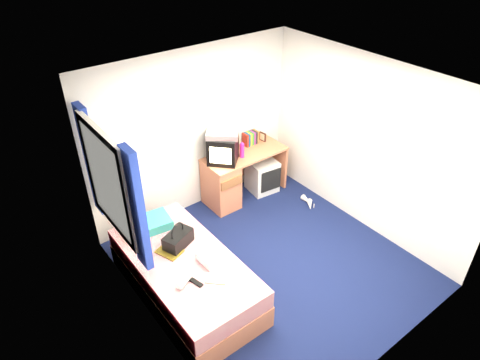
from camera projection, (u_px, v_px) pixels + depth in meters
ground at (271, 264)px, 5.51m from camera, size 3.40×3.40×0.00m
room_shell at (276, 169)px, 4.71m from camera, size 3.40×3.40×3.40m
bed at (186, 276)px, 4.98m from camera, size 1.01×2.00×0.54m
pillow at (148, 224)px, 5.24m from camera, size 0.58×0.41×0.12m
desk at (230, 178)px, 6.44m from camera, size 1.30×0.55×0.75m
storage_cube at (262, 175)px, 6.78m from camera, size 0.46×0.46×0.52m
crt_tv at (223, 149)px, 6.08m from camera, size 0.55×0.55×0.40m
vcr at (223, 134)px, 5.95m from camera, size 0.54×0.53×0.08m
book_row at (251, 138)px, 6.57m from camera, size 0.24×0.13×0.20m
picture_frame at (263, 137)px, 6.67m from camera, size 0.04×0.12×0.14m
pink_water_bottle at (242, 151)px, 6.24m from camera, size 0.08×0.08×0.21m
aerosol_can at (237, 151)px, 6.28m from camera, size 0.05×0.05×0.17m
handbag at (178, 239)px, 4.96m from camera, size 0.41×0.32×0.33m
towel at (214, 256)px, 4.80m from camera, size 0.32×0.27×0.10m
magazine at (169, 251)px, 4.92m from camera, size 0.29×0.33×0.01m
water_bottle at (184, 281)px, 4.50m from camera, size 0.21×0.15×0.07m
colour_swatch_fan at (216, 282)px, 4.53m from camera, size 0.20×0.20×0.01m
remote_control at (196, 283)px, 4.52m from camera, size 0.09×0.17×0.02m
window_assembly at (110, 183)px, 4.53m from camera, size 0.11×1.42×1.40m
white_heels at (308, 203)px, 6.54m from camera, size 0.22×0.34×0.09m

